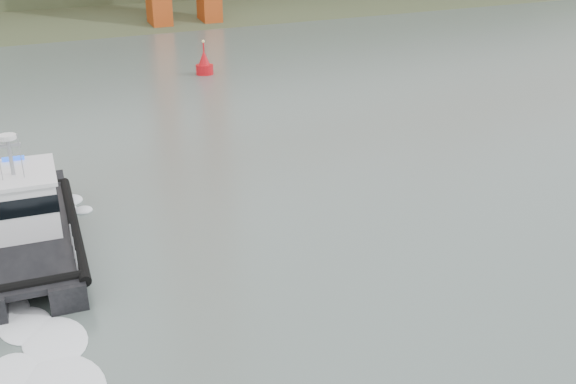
# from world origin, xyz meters

# --- Properties ---
(ground) EXTENTS (400.00, 400.00, 0.00)m
(ground) POSITION_xyz_m (0.00, 0.00, 0.00)
(ground) COLOR #55655F
(ground) RESTS_ON ground
(patrol_boat) EXTENTS (6.24, 12.86, 5.99)m
(patrol_boat) POSITION_xyz_m (-11.61, 11.45, 1.50)
(patrol_boat) COLOR black
(patrol_boat) RESTS_ON ground
(nav_buoy) EXTENTS (1.79, 1.79, 3.72)m
(nav_buoy) POSITION_xyz_m (11.32, 43.20, 0.98)
(nav_buoy) COLOR red
(nav_buoy) RESTS_ON ground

